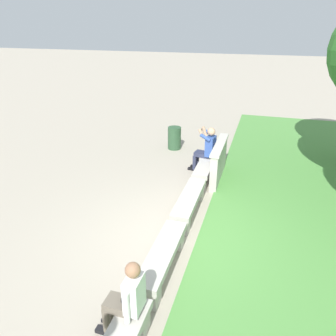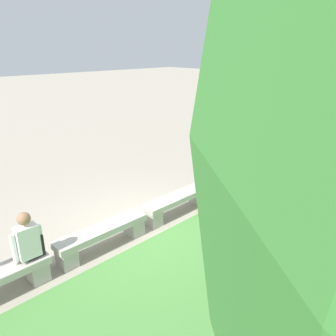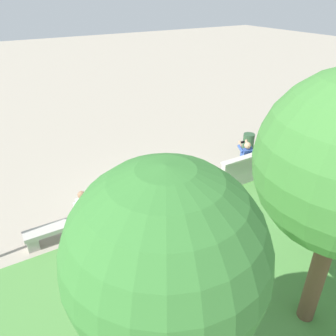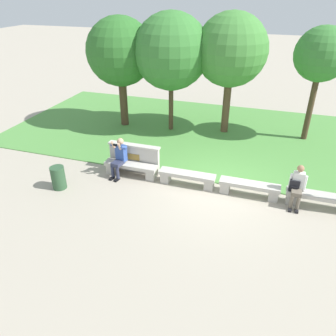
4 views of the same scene
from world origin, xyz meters
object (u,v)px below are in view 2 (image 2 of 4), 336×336
at_px(bench_near, 177,201).
at_px(trash_bin, 228,149).
at_px(bench_mid, 102,235).
at_px(bench_main, 230,178).
at_px(backpack, 33,246).
at_px(person_distant, 26,244).
at_px(person_photographer, 236,159).

relative_size(bench_near, trash_bin, 2.43).
distance_m(bench_mid, trash_bin, 5.98).
distance_m(bench_main, backpack, 5.19).
bearing_deg(person_distant, trash_bin, -169.17).
relative_size(bench_near, person_photographer, 1.38).
xyz_separation_m(bench_near, person_distant, (3.29, -0.07, 0.38)).
distance_m(person_distant, backpack, 0.10).
height_order(bench_near, person_photographer, person_photographer).
relative_size(bench_mid, backpack, 4.25).
distance_m(bench_mid, person_distant, 1.38).
bearing_deg(trash_bin, person_distant, 10.83).
height_order(bench_main, person_distant, person_distant).
relative_size(person_photographer, person_distant, 1.05).
bearing_deg(person_distant, backpack, 149.82).
bearing_deg(trash_bin, backpack, 11.32).
bearing_deg(bench_near, trash_bin, -159.54).
bearing_deg(person_distant, bench_near, 178.84).
xyz_separation_m(person_photographer, backpack, (5.54, 0.06, -0.11)).
bearing_deg(person_distant, person_photographer, -179.90).
relative_size(bench_mid, person_distant, 1.44).
bearing_deg(bench_main, bench_near, 0.00).
height_order(person_distant, trash_bin, person_distant).
bearing_deg(bench_main, backpack, -0.21).
distance_m(person_photographer, person_distant, 5.62).
bearing_deg(bench_near, backpack, -0.34).
relative_size(bench_near, backpack, 4.25).
xyz_separation_m(bench_main, backpack, (5.18, -0.02, 0.33)).
bearing_deg(bench_mid, bench_main, 180.00).
height_order(person_photographer, trash_bin, person_photographer).
xyz_separation_m(bench_near, trash_bin, (-3.83, -1.43, 0.08)).
bearing_deg(bench_main, trash_bin, -142.50).
height_order(bench_mid, person_distant, person_distant).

